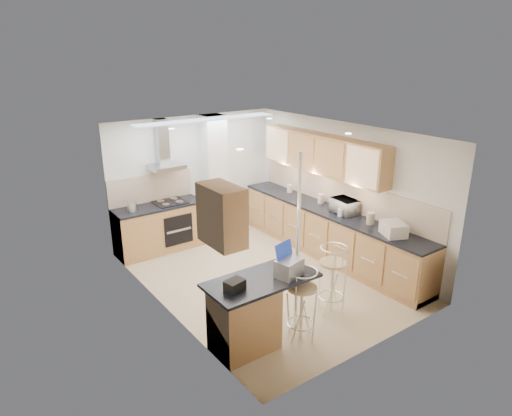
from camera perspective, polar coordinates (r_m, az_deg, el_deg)
ground at (r=7.95m, az=1.00°, el=-8.61°), size 4.80×4.80×0.00m
room_shell at (r=7.83m, az=1.33°, el=3.14°), size 3.64×4.84×2.51m
right_counter at (r=8.65m, az=9.02°, el=-3.09°), size 0.63×4.40×0.92m
back_counter at (r=9.00m, az=-11.95°, el=-2.40°), size 1.70×0.63×0.92m
peninsula at (r=6.12m, az=0.67°, el=-12.68°), size 1.47×0.72×0.94m
microwave at (r=8.32m, az=11.03°, el=0.22°), size 0.37×0.51×0.27m
laptop at (r=5.92m, az=4.14°, el=-7.46°), size 0.38×0.32×0.23m
bag at (r=5.61m, az=-2.68°, el=-9.63°), size 0.27×0.22×0.13m
bar_stool_near at (r=6.19m, az=5.72°, el=-11.98°), size 0.49×0.49×1.03m
bar_stool_end at (r=6.86m, az=9.51°, el=-8.76°), size 0.47×0.47×1.04m
jar_a at (r=8.80m, az=8.14°, el=1.17°), size 0.14×0.14×0.19m
jar_b at (r=9.42m, az=4.24°, el=2.45°), size 0.14×0.14×0.16m
jar_c at (r=7.91m, az=14.13°, el=-1.26°), size 0.15×0.15×0.20m
jar_d at (r=8.19m, az=10.53°, el=-0.55°), size 0.13×0.13×0.14m
bread_bin at (r=7.53m, az=16.81°, el=-2.53°), size 0.45×0.50×0.21m
kettle at (r=8.51m, az=-15.21°, el=0.06°), size 0.16×0.16×0.19m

